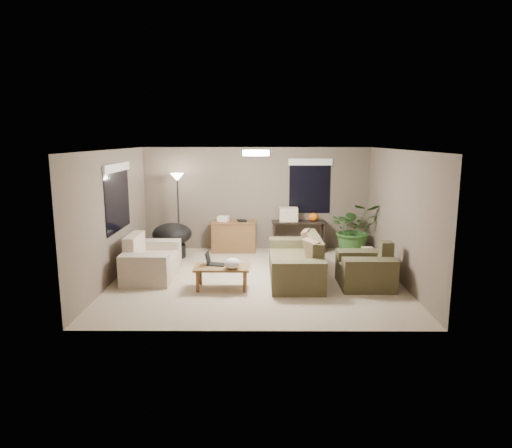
{
  "coord_description": "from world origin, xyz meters",
  "views": [
    {
      "loc": [
        0.05,
        -8.61,
        2.71
      ],
      "look_at": [
        0.0,
        0.2,
        1.05
      ],
      "focal_mm": 32.0,
      "sensor_mm": 36.0,
      "label": 1
    }
  ],
  "objects_px": {
    "desk": "(234,236)",
    "loveseat": "(150,262)",
    "papasan_chair": "(172,238)",
    "cat_scratching_post": "(367,261)",
    "console_table": "(299,234)",
    "main_sofa": "(297,264)",
    "armchair": "(366,271)",
    "floor_lamp": "(177,187)",
    "houseplant": "(354,235)",
    "coffee_table": "(222,270)"
  },
  "relations": [
    {
      "from": "main_sofa",
      "to": "cat_scratching_post",
      "type": "relative_size",
      "value": 4.4
    },
    {
      "from": "main_sofa",
      "to": "papasan_chair",
      "type": "xyz_separation_m",
      "value": [
        -2.74,
        1.61,
        0.17
      ]
    },
    {
      "from": "desk",
      "to": "loveseat",
      "type": "bearing_deg",
      "value": -127.11
    },
    {
      "from": "armchair",
      "to": "houseplant",
      "type": "relative_size",
      "value": 0.8
    },
    {
      "from": "console_table",
      "to": "houseplant",
      "type": "relative_size",
      "value": 1.04
    },
    {
      "from": "loveseat",
      "to": "floor_lamp",
      "type": "height_order",
      "value": "floor_lamp"
    },
    {
      "from": "floor_lamp",
      "to": "cat_scratching_post",
      "type": "relative_size",
      "value": 3.82
    },
    {
      "from": "houseplant",
      "to": "papasan_chair",
      "type": "bearing_deg",
      "value": -176.89
    },
    {
      "from": "main_sofa",
      "to": "cat_scratching_post",
      "type": "bearing_deg",
      "value": 18.57
    },
    {
      "from": "loveseat",
      "to": "cat_scratching_post",
      "type": "distance_m",
      "value": 4.41
    },
    {
      "from": "console_table",
      "to": "floor_lamp",
      "type": "distance_m",
      "value": 3.1
    },
    {
      "from": "console_table",
      "to": "houseplant",
      "type": "height_order",
      "value": "houseplant"
    },
    {
      "from": "loveseat",
      "to": "papasan_chair",
      "type": "xyz_separation_m",
      "value": [
        0.16,
        1.49,
        0.17
      ]
    },
    {
      "from": "coffee_table",
      "to": "desk",
      "type": "distance_m",
      "value": 2.79
    },
    {
      "from": "papasan_chair",
      "to": "armchair",
      "type": "bearing_deg",
      "value": -27.55
    },
    {
      "from": "console_table",
      "to": "cat_scratching_post",
      "type": "height_order",
      "value": "console_table"
    },
    {
      "from": "armchair",
      "to": "console_table",
      "type": "distance_m",
      "value": 2.85
    },
    {
      "from": "main_sofa",
      "to": "coffee_table",
      "type": "distance_m",
      "value": 1.56
    },
    {
      "from": "main_sofa",
      "to": "desk",
      "type": "relative_size",
      "value": 2.0
    },
    {
      "from": "papasan_chair",
      "to": "console_table",
      "type": "bearing_deg",
      "value": 10.92
    },
    {
      "from": "desk",
      "to": "papasan_chair",
      "type": "relative_size",
      "value": 1.14
    },
    {
      "from": "floor_lamp",
      "to": "houseplant",
      "type": "height_order",
      "value": "floor_lamp"
    },
    {
      "from": "main_sofa",
      "to": "armchair",
      "type": "height_order",
      "value": "same"
    },
    {
      "from": "armchair",
      "to": "cat_scratching_post",
      "type": "xyz_separation_m",
      "value": [
        0.25,
        0.97,
        -0.08
      ]
    },
    {
      "from": "papasan_chair",
      "to": "cat_scratching_post",
      "type": "bearing_deg",
      "value": -14.66
    },
    {
      "from": "armchair",
      "to": "floor_lamp",
      "type": "bearing_deg",
      "value": 147.85
    },
    {
      "from": "papasan_chair",
      "to": "houseplant",
      "type": "xyz_separation_m",
      "value": [
        4.24,
        0.23,
        0.02
      ]
    },
    {
      "from": "coffee_table",
      "to": "floor_lamp",
      "type": "bearing_deg",
      "value": 115.21
    },
    {
      "from": "cat_scratching_post",
      "to": "console_table",
      "type": "bearing_deg",
      "value": 127.2
    },
    {
      "from": "loveseat",
      "to": "coffee_table",
      "type": "relative_size",
      "value": 1.6
    },
    {
      "from": "console_table",
      "to": "papasan_chair",
      "type": "bearing_deg",
      "value": -169.08
    },
    {
      "from": "main_sofa",
      "to": "armchair",
      "type": "distance_m",
      "value": 1.33
    },
    {
      "from": "papasan_chair",
      "to": "houseplant",
      "type": "bearing_deg",
      "value": 3.11
    },
    {
      "from": "papasan_chair",
      "to": "cat_scratching_post",
      "type": "relative_size",
      "value": 1.93
    },
    {
      "from": "armchair",
      "to": "desk",
      "type": "relative_size",
      "value": 0.91
    },
    {
      "from": "desk",
      "to": "main_sofa",
      "type": "bearing_deg",
      "value": -58.0
    },
    {
      "from": "loveseat",
      "to": "console_table",
      "type": "relative_size",
      "value": 1.23
    },
    {
      "from": "coffee_table",
      "to": "console_table",
      "type": "distance_m",
      "value": 3.25
    },
    {
      "from": "console_table",
      "to": "houseplant",
      "type": "bearing_deg",
      "value": -14.94
    },
    {
      "from": "loveseat",
      "to": "houseplant",
      "type": "bearing_deg",
      "value": 21.4
    },
    {
      "from": "desk",
      "to": "cat_scratching_post",
      "type": "distance_m",
      "value": 3.3
    },
    {
      "from": "armchair",
      "to": "papasan_chair",
      "type": "bearing_deg",
      "value": 152.45
    },
    {
      "from": "armchair",
      "to": "coffee_table",
      "type": "relative_size",
      "value": 1.0
    },
    {
      "from": "desk",
      "to": "papasan_chair",
      "type": "bearing_deg",
      "value": -158.23
    },
    {
      "from": "desk",
      "to": "houseplant",
      "type": "bearing_deg",
      "value": -6.5
    },
    {
      "from": "cat_scratching_post",
      "to": "houseplant",
      "type": "bearing_deg",
      "value": 89.85
    },
    {
      "from": "main_sofa",
      "to": "console_table",
      "type": "height_order",
      "value": "main_sofa"
    },
    {
      "from": "console_table",
      "to": "main_sofa",
      "type": "bearing_deg",
      "value": -95.73
    },
    {
      "from": "coffee_table",
      "to": "armchair",
      "type": "bearing_deg",
      "value": 3.41
    },
    {
      "from": "desk",
      "to": "floor_lamp",
      "type": "bearing_deg",
      "value": -171.8
    }
  ]
}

